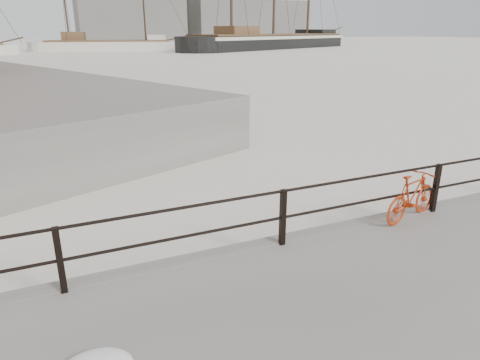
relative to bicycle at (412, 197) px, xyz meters
name	(u,v)px	position (x,y,z in m)	size (l,w,h in m)	color
ground	(424,224)	(0.72, 0.25, -0.82)	(400.00, 400.00, 0.00)	white
guardrail	(436,188)	(0.72, 0.10, 0.03)	(28.00, 0.10, 1.00)	black
bicycle	(412,197)	(0.00, 0.00, 0.00)	(1.56, 0.23, 0.94)	#AF2E0B
barque_black	(273,48)	(39.90, 80.18, -0.82)	(59.74, 19.55, 33.83)	black
schooner_mid	(109,51)	(5.87, 83.71, -0.82)	(31.25, 13.22, 22.27)	beige
industrial_west	(130,12)	(20.72, 140.25, 8.18)	(32.00, 18.00, 18.00)	gray
industrial_mid	(226,5)	(55.72, 145.25, 11.18)	(26.00, 20.00, 24.00)	gray
industrial_east	(276,21)	(78.72, 150.25, 6.18)	(20.00, 16.00, 14.00)	gray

